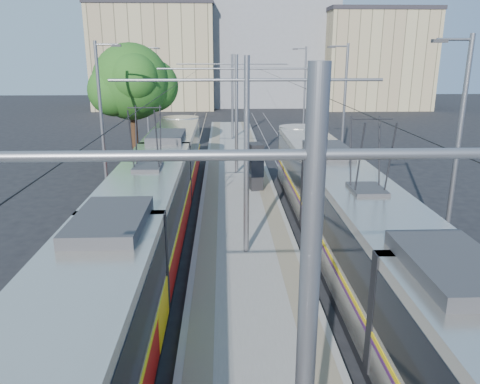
{
  "coord_description": "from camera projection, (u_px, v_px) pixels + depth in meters",
  "views": [
    {
      "loc": [
        -0.82,
        -8.03,
        7.36
      ],
      "look_at": [
        -0.11,
        11.32,
        1.6
      ],
      "focal_mm": 35.0,
      "sensor_mm": 36.0,
      "label": 1
    }
  ],
  "objects": [
    {
      "name": "building_right",
      "position": [
        374.0,
        59.0,
        64.2
      ],
      "size": [
        14.28,
        10.2,
        13.09
      ],
      "color": "tan",
      "rests_on": "ground"
    },
    {
      "name": "street_lamps",
      "position": [
        236.0,
        107.0,
        28.74
      ],
      "size": [
        15.18,
        38.22,
        8.0
      ],
      "color": "slate",
      "rests_on": "ground"
    },
    {
      "name": "building_left",
      "position": [
        156.0,
        57.0,
        64.97
      ],
      "size": [
        16.32,
        12.24,
        13.81
      ],
      "color": "tan",
      "rests_on": "ground"
    },
    {
      "name": "tram_left",
      "position": [
        150.0,
        209.0,
        17.68
      ],
      "size": [
        2.43,
        30.21,
        5.5
      ],
      "color": "black",
      "rests_on": "ground"
    },
    {
      "name": "tram_right",
      "position": [
        363.0,
        234.0,
        14.8
      ],
      "size": [
        2.43,
        27.96,
        5.5
      ],
      "color": "black",
      "rests_on": "ground"
    },
    {
      "name": "rails",
      "position": [
        238.0,
        190.0,
        26.09
      ],
      "size": [
        8.71,
        70.0,
        0.03
      ],
      "color": "gray",
      "rests_on": "ground"
    },
    {
      "name": "building_centre",
      "position": [
        268.0,
        44.0,
        68.87
      ],
      "size": [
        18.36,
        14.28,
        17.21
      ],
      "color": "gray",
      "rests_on": "ground"
    },
    {
      "name": "tree",
      "position": [
        137.0,
        83.0,
        31.21
      ],
      "size": [
        5.54,
        5.12,
        8.05
      ],
      "color": "#382314",
      "rests_on": "ground"
    },
    {
      "name": "platform",
      "position": [
        238.0,
        188.0,
        26.06
      ],
      "size": [
        4.0,
        50.0,
        0.3
      ],
      "primitive_type": "cube",
      "color": "gray",
      "rests_on": "ground"
    },
    {
      "name": "catenary",
      "position": [
        240.0,
        116.0,
        22.08
      ],
      "size": [
        9.2,
        70.0,
        7.0
      ],
      "color": "slate",
      "rests_on": "platform"
    },
    {
      "name": "tactile_strip_right",
      "position": [
        264.0,
        185.0,
        26.06
      ],
      "size": [
        0.7,
        50.0,
        0.01
      ],
      "primitive_type": "cube",
      "color": "gray",
      "rests_on": "platform"
    },
    {
      "name": "shelter",
      "position": [
        255.0,
        165.0,
        25.05
      ],
      "size": [
        0.86,
        1.22,
        2.48
      ],
      "rotation": [
        0.0,
        0.0,
        0.17
      ],
      "color": "black",
      "rests_on": "platform"
    },
    {
      "name": "tactile_strip_left",
      "position": [
        212.0,
        185.0,
        25.96
      ],
      "size": [
        0.7,
        50.0,
        0.01
      ],
      "primitive_type": "cube",
      "color": "gray",
      "rests_on": "platform"
    }
  ]
}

